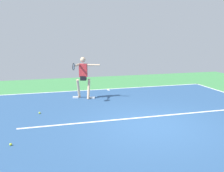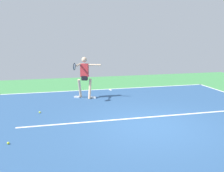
# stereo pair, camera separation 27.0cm
# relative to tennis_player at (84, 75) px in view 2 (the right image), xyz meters

# --- Properties ---
(ground_plane) EXTENTS (19.38, 19.38, 0.00)m
(ground_plane) POSITION_rel_tennis_player_xyz_m (-1.50, 3.98, -1.06)
(ground_plane) COLOR #428E4C
(court_surface) EXTENTS (10.76, 11.33, 0.00)m
(court_surface) POSITION_rel_tennis_player_xyz_m (-1.50, 3.98, -1.06)
(court_surface) COLOR #2D5484
(court_surface) RESTS_ON ground_plane
(court_line_baseline_near) EXTENTS (10.76, 0.10, 0.01)m
(court_line_baseline_near) POSITION_rel_tennis_player_xyz_m (-1.50, -1.64, -1.06)
(court_line_baseline_near) COLOR white
(court_line_baseline_near) RESTS_ON ground_plane
(court_line_service) EXTENTS (8.07, 0.10, 0.01)m
(court_line_service) POSITION_rel_tennis_player_xyz_m (-1.50, 3.16, -1.06)
(court_line_service) COLOR white
(court_line_service) RESTS_ON ground_plane
(court_line_centre_mark) EXTENTS (0.10, 0.30, 0.01)m
(court_line_centre_mark) POSITION_rel_tennis_player_xyz_m (-1.50, -1.44, -1.06)
(court_line_centre_mark) COLOR white
(court_line_centre_mark) RESTS_ON ground_plane
(tennis_player) EXTENTS (1.27, 1.22, 1.84)m
(tennis_player) POSITION_rel_tennis_player_xyz_m (0.00, 0.00, 0.00)
(tennis_player) COLOR beige
(tennis_player) RESTS_ON ground_plane
(tennis_ball_centre_court) EXTENTS (0.07, 0.07, 0.07)m
(tennis_ball_centre_court) POSITION_rel_tennis_player_xyz_m (1.87, 1.81, -1.03)
(tennis_ball_centre_court) COLOR #CCE033
(tennis_ball_centre_court) RESTS_ON ground_plane
(tennis_ball_near_service_line) EXTENTS (0.07, 0.07, 0.07)m
(tennis_ball_near_service_line) POSITION_rel_tennis_player_xyz_m (2.56, 4.36, -1.03)
(tennis_ball_near_service_line) COLOR #CCE033
(tennis_ball_near_service_line) RESTS_ON ground_plane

